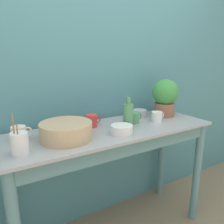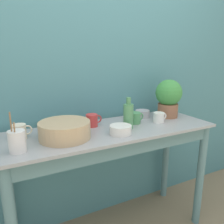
% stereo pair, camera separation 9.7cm
% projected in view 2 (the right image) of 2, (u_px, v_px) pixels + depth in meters
% --- Properties ---
extents(wall_back, '(6.00, 0.05, 2.40)m').
position_uv_depth(wall_back, '(94.00, 80.00, 1.74)').
color(wall_back, teal).
rests_on(wall_back, ground_plane).
extents(counter_table, '(1.49, 0.52, 0.88)m').
position_uv_depth(counter_table, '(113.00, 155.00, 1.57)').
color(counter_table, slate).
rests_on(counter_table, ground_plane).
extents(potted_plant, '(0.22, 0.22, 0.31)m').
position_uv_depth(potted_plant, '(168.00, 97.00, 1.80)').
color(potted_plant, '#8C5B42').
rests_on(potted_plant, counter_table).
extents(bowl_wash_large, '(0.32, 0.32, 0.11)m').
position_uv_depth(bowl_wash_large, '(65.00, 130.00, 1.35)').
color(bowl_wash_large, tan).
rests_on(bowl_wash_large, counter_table).
extents(bottle_tall, '(0.07, 0.07, 0.22)m').
position_uv_depth(bottle_tall, '(128.00, 116.00, 1.52)').
color(bottle_tall, '#4C8C59').
rests_on(bottle_tall, counter_table).
extents(mug_green, '(0.13, 0.09, 0.08)m').
position_uv_depth(mug_green, '(135.00, 118.00, 1.65)').
color(mug_green, '#4C935B').
rests_on(mug_green, counter_table).
extents(mug_white, '(0.11, 0.08, 0.08)m').
position_uv_depth(mug_white, '(159.00, 117.00, 1.68)').
color(mug_white, white).
rests_on(mug_white, counter_table).
extents(mug_cream, '(0.12, 0.09, 0.09)m').
position_uv_depth(mug_cream, '(19.00, 132.00, 1.34)').
color(mug_cream, beige).
rests_on(mug_cream, counter_table).
extents(mug_red, '(0.12, 0.09, 0.09)m').
position_uv_depth(mug_red, '(92.00, 120.00, 1.58)').
color(mug_red, '#C63838').
rests_on(mug_red, counter_table).
extents(bowl_small_enamel_white, '(0.14, 0.14, 0.06)m').
position_uv_depth(bowl_small_enamel_white, '(121.00, 130.00, 1.43)').
color(bowl_small_enamel_white, silver).
rests_on(bowl_small_enamel_white, counter_table).
extents(bowl_small_steel, '(0.12, 0.12, 0.06)m').
position_uv_depth(bowl_small_steel, '(142.00, 114.00, 1.82)').
color(bowl_small_steel, '#A8A8B2').
rests_on(bowl_small_steel, counter_table).
extents(utensil_cup, '(0.09, 0.09, 0.22)m').
position_uv_depth(utensil_cup, '(17.00, 141.00, 1.15)').
color(utensil_cup, silver).
rests_on(utensil_cup, counter_table).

